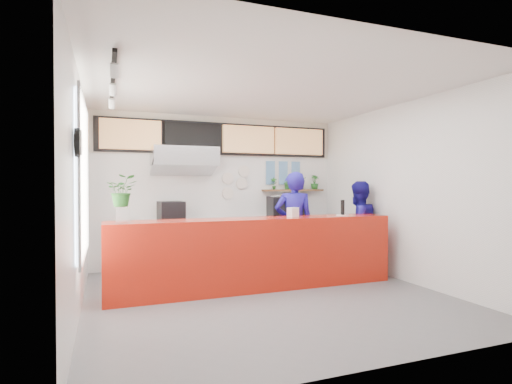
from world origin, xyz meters
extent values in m
plane|color=slate|center=(0.00, 0.00, 0.00)|extent=(5.00, 5.00, 0.00)
plane|color=silver|center=(0.00, 0.00, 3.00)|extent=(5.00, 5.00, 0.00)
plane|color=white|center=(0.00, 2.50, 1.50)|extent=(5.00, 0.00, 5.00)
plane|color=white|center=(-2.50, 0.00, 1.50)|extent=(0.00, 5.00, 5.00)
plane|color=white|center=(2.50, 0.00, 1.50)|extent=(0.00, 5.00, 5.00)
cube|color=#B21C0C|center=(0.00, 0.40, 0.55)|extent=(4.50, 0.60, 1.10)
cube|color=beige|center=(0.00, 2.49, 2.60)|extent=(5.00, 0.02, 0.80)
cube|color=#B2B5BA|center=(-0.80, 2.20, 0.45)|extent=(1.80, 0.60, 0.90)
cube|color=black|center=(-1.04, 2.20, 1.10)|extent=(0.49, 0.49, 0.41)
cube|color=#B2B5BA|center=(-0.80, 2.15, 2.15)|extent=(1.20, 0.70, 0.35)
cube|color=#B2B5BA|center=(-0.80, 2.15, 1.95)|extent=(1.20, 0.69, 0.31)
cube|color=#B2B5BA|center=(1.50, 2.20, 0.45)|extent=(1.80, 0.60, 0.90)
cube|color=black|center=(1.35, 2.20, 1.14)|extent=(0.79, 0.61, 0.47)
cube|color=#A4A5AB|center=(1.35, 2.20, 1.38)|extent=(0.67, 0.57, 0.05)
cube|color=brown|center=(1.60, 2.40, 1.50)|extent=(1.40, 0.18, 0.04)
cube|color=tan|center=(-1.75, 2.38, 2.55)|extent=(1.10, 0.10, 0.55)
cube|color=black|center=(-0.59, 2.38, 2.55)|extent=(1.10, 0.10, 0.55)
cube|color=tan|center=(0.57, 2.38, 2.55)|extent=(1.10, 0.10, 0.55)
cube|color=tan|center=(1.73, 2.38, 2.55)|extent=(1.10, 0.10, 0.55)
cube|color=black|center=(0.00, 2.46, 2.55)|extent=(4.80, 0.04, 0.65)
cube|color=silver|center=(-2.47, 0.30, 1.70)|extent=(0.04, 2.20, 1.90)
cube|color=#B2B5BA|center=(-2.45, 0.30, 1.70)|extent=(0.03, 2.30, 2.00)
cylinder|color=black|center=(-2.46, -0.90, 2.05)|extent=(0.05, 0.30, 0.30)
cylinder|color=white|center=(-2.43, -0.90, 2.05)|extent=(0.02, 0.26, 0.26)
cube|color=black|center=(-2.10, 0.00, 2.94)|extent=(0.05, 2.40, 0.04)
cylinder|color=silver|center=(0.15, 2.47, 1.75)|extent=(0.24, 0.03, 0.24)
cylinder|color=silver|center=(0.45, 2.47, 1.65)|extent=(0.24, 0.03, 0.24)
cylinder|color=silver|center=(0.15, 2.47, 1.45)|extent=(0.24, 0.03, 0.24)
cylinder|color=silver|center=(0.50, 2.47, 1.90)|extent=(0.24, 0.03, 0.24)
cube|color=#598CBF|center=(1.10, 2.48, 2.00)|extent=(0.20, 0.02, 0.25)
cube|color=#598CBF|center=(1.40, 2.48, 2.00)|extent=(0.20, 0.02, 0.25)
cube|color=#598CBF|center=(1.70, 2.48, 2.00)|extent=(0.20, 0.02, 0.25)
cube|color=#598CBF|center=(1.10, 2.48, 1.75)|extent=(0.20, 0.02, 0.25)
cube|color=#598CBF|center=(1.40, 2.48, 1.75)|extent=(0.20, 0.02, 0.25)
cube|color=#598CBF|center=(1.70, 2.48, 1.75)|extent=(0.20, 0.02, 0.25)
imported|color=navy|center=(0.87, 0.87, 0.92)|extent=(0.79, 0.65, 1.84)
imported|color=navy|center=(2.21, 0.89, 0.84)|extent=(0.89, 0.73, 1.69)
imported|color=#215D20|center=(1.14, 2.40, 1.65)|extent=(0.16, 0.14, 0.26)
imported|color=#215D20|center=(1.48, 2.40, 1.68)|extent=(0.18, 0.15, 0.33)
imported|color=#215D20|center=(1.78, 2.40, 1.65)|extent=(0.27, 0.24, 0.26)
imported|color=#215D20|center=(2.13, 2.40, 1.68)|extent=(0.19, 0.17, 0.31)
cylinder|color=silver|center=(-1.98, 0.32, 1.21)|extent=(0.22, 0.22, 0.22)
imported|color=#215D20|center=(-1.98, 0.32, 1.54)|extent=(0.41, 0.37, 0.43)
cube|color=silver|center=(0.61, 0.38, 1.18)|extent=(0.21, 0.17, 0.15)
cylinder|color=silver|center=(1.51, 0.34, 1.11)|extent=(0.27, 0.27, 0.02)
cylinder|color=black|center=(1.51, 0.34, 1.24)|extent=(0.08, 0.08, 0.25)
camera|label=1|loc=(-2.19, -5.37, 1.61)|focal=28.00mm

